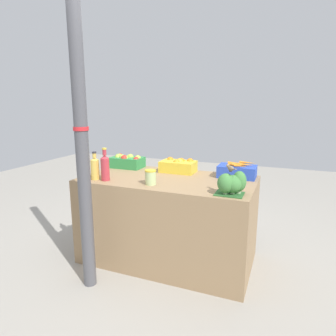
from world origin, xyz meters
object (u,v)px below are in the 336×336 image
at_px(support_pole, 82,140).
at_px(broccoli_pile, 232,183).
at_px(sparrow_bird, 230,168).
at_px(juice_bottle_golden, 95,168).
at_px(juice_bottle_ruby, 105,167).
at_px(pickle_jar, 151,177).
at_px(apple_crate, 127,161).
at_px(juice_bottle_amber, 85,166).
at_px(orange_crate, 179,166).
at_px(carrot_crate, 237,171).

relative_size(support_pole, broccoli_pile, 10.84).
distance_m(support_pole, sparrow_bird, 1.18).
xyz_separation_m(support_pole, juice_bottle_golden, (-0.16, 0.37, -0.31)).
height_order(juice_bottle_ruby, sparrow_bird, juice_bottle_ruby).
relative_size(broccoli_pile, pickle_jar, 1.76).
relative_size(apple_crate, sparrow_bird, 3.29).
bearing_deg(juice_bottle_amber, orange_crate, 38.11).
height_order(orange_crate, carrot_crate, carrot_crate).
xyz_separation_m(support_pole, pickle_jar, (0.41, 0.40, -0.36)).
relative_size(orange_crate, carrot_crate, 1.00).
bearing_deg(apple_crate, juice_bottle_golden, -90.85).
bearing_deg(broccoli_pile, support_pole, -162.06).
bearing_deg(support_pole, apple_crate, 98.96).
bearing_deg(apple_crate, support_pole, -81.04).
bearing_deg(broccoli_pile, pickle_jar, 177.24).
relative_size(apple_crate, broccoli_pile, 1.53).
xyz_separation_m(broccoli_pile, sparrow_bird, (-0.02, -0.00, 0.12)).
distance_m(support_pole, pickle_jar, 0.67).
height_order(apple_crate, orange_crate, apple_crate).
bearing_deg(support_pole, orange_crate, 63.97).
bearing_deg(apple_crate, juice_bottle_amber, -102.30).
bearing_deg(sparrow_bird, carrot_crate, -38.86).
distance_m(orange_crate, broccoli_pile, 0.89).
height_order(support_pole, apple_crate, support_pole).
xyz_separation_m(juice_bottle_amber, juice_bottle_ruby, (0.23, -0.00, 0.01)).
distance_m(broccoli_pile, juice_bottle_ruby, 1.17).
height_order(orange_crate, juice_bottle_amber, juice_bottle_amber).
height_order(orange_crate, pickle_jar, orange_crate).
xyz_separation_m(support_pole, orange_crate, (0.47, 0.96, -0.36)).
relative_size(juice_bottle_amber, pickle_jar, 2.18).
xyz_separation_m(orange_crate, sparrow_bird, (0.64, -0.60, 0.15)).
height_order(juice_bottle_golden, juice_bottle_ruby, juice_bottle_ruby).
bearing_deg(orange_crate, juice_bottle_amber, -141.89).
height_order(broccoli_pile, juice_bottle_golden, juice_bottle_golden).
relative_size(apple_crate, orange_crate, 1.00).
distance_m(support_pole, carrot_crate, 1.48).
height_order(support_pole, pickle_jar, support_pole).
height_order(apple_crate, sparrow_bird, sparrow_bird).
distance_m(carrot_crate, pickle_jar, 0.87).
bearing_deg(juice_bottle_golden, orange_crate, 42.97).
distance_m(apple_crate, carrot_crate, 1.22).
bearing_deg(juice_bottle_golden, sparrow_bird, -0.62).
bearing_deg(juice_bottle_amber, apple_crate, 77.70).
bearing_deg(pickle_jar, apple_crate, 135.18).
bearing_deg(orange_crate, carrot_crate, -0.44).
xyz_separation_m(apple_crate, juice_bottle_golden, (-0.01, -0.58, 0.04)).
height_order(broccoli_pile, juice_bottle_amber, juice_bottle_amber).
bearing_deg(juice_bottle_ruby, juice_bottle_amber, 180.00).
relative_size(apple_crate, carrot_crate, 1.00).
height_order(carrot_crate, sparrow_bird, sparrow_bird).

